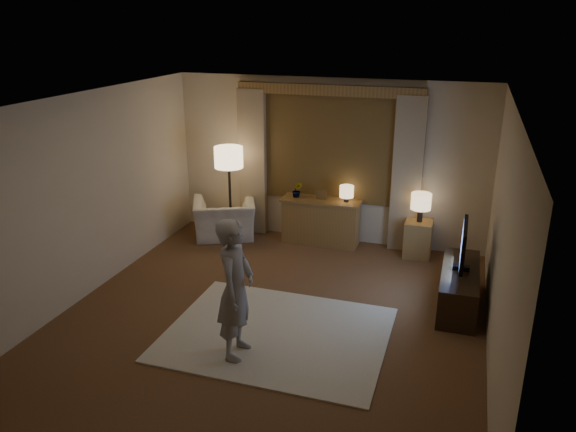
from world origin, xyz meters
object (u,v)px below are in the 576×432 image
at_px(armchair, 224,219).
at_px(side_table, 418,239).
at_px(sideboard, 321,223).
at_px(tv_stand, 459,288).
at_px(person, 236,289).

relative_size(armchair, side_table, 1.75).
xyz_separation_m(sideboard, tv_stand, (2.19, -1.49, -0.10)).
xyz_separation_m(sideboard, armchair, (-1.58, -0.24, -0.03)).
height_order(armchair, tv_stand, armchair).
bearing_deg(tv_stand, armchair, 161.63).
bearing_deg(person, tv_stand, -53.53).
xyz_separation_m(sideboard, person, (-0.04, -3.36, 0.44)).
height_order(sideboard, armchair, sideboard).
xyz_separation_m(tv_stand, person, (-2.22, -1.87, 0.54)).
height_order(side_table, tv_stand, side_table).
relative_size(sideboard, tv_stand, 0.86).
bearing_deg(armchair, side_table, 158.48).
xyz_separation_m(armchair, person, (1.54, -3.12, 0.48)).
relative_size(armchair, tv_stand, 0.70).
distance_m(armchair, person, 3.52).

